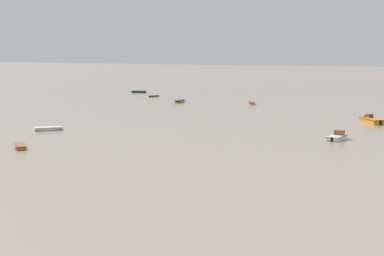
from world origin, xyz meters
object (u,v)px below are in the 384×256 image
at_px(motorboat_moored_0, 339,137).
at_px(rowboat_moored_9, 20,147).
at_px(rowboat_moored_3, 139,92).
at_px(rowboat_moored_6, 48,129).
at_px(rowboat_moored_7, 251,103).
at_px(motorboat_moored_2, 370,121).
at_px(rowboat_moored_5, 180,102).
at_px(rowboat_moored_0, 154,96).

bearing_deg(motorboat_moored_0, rowboat_moored_9, 132.67).
bearing_deg(rowboat_moored_9, motorboat_moored_0, 79.75).
bearing_deg(rowboat_moored_9, rowboat_moored_3, 156.05).
bearing_deg(rowboat_moored_6, rowboat_moored_7, 31.48).
relative_size(motorboat_moored_0, rowboat_moored_3, 0.94).
xyz_separation_m(motorboat_moored_2, rowboat_moored_5, (-43.15, 16.82, -0.09)).
bearing_deg(rowboat_moored_3, rowboat_moored_5, -51.99).
distance_m(rowboat_moored_3, motorboat_moored_2, 76.87).
relative_size(rowboat_moored_3, rowboat_moored_5, 1.03).
relative_size(rowboat_moored_7, rowboat_moored_9, 1.24).
xyz_separation_m(rowboat_moored_5, rowboat_moored_7, (15.01, 3.44, -0.01)).
bearing_deg(rowboat_moored_9, rowboat_moored_6, 161.41).
xyz_separation_m(rowboat_moored_0, rowboat_moored_5, (13.26, -10.70, 0.05)).
relative_size(rowboat_moored_3, rowboat_moored_7, 1.06).
bearing_deg(rowboat_moored_7, rowboat_moored_9, -29.98).
height_order(rowboat_moored_3, rowboat_moored_5, rowboat_moored_3).
relative_size(rowboat_moored_0, rowboat_moored_9, 0.97).
xyz_separation_m(rowboat_moored_0, motorboat_moored_2, (56.41, -27.52, 0.14)).
bearing_deg(motorboat_moored_2, rowboat_moored_5, 32.13).
distance_m(motorboat_moored_0, rowboat_moored_9, 38.21).
relative_size(rowboat_moored_6, rowboat_moored_9, 1.15).
xyz_separation_m(motorboat_moored_2, rowboat_moored_6, (-37.34, -30.36, -0.10)).
bearing_deg(rowboat_moored_3, rowboat_moored_0, -53.82).
distance_m(rowboat_moored_7, rowboat_moored_9, 63.57).
bearing_deg(rowboat_moored_5, rowboat_moored_6, -1.81).
bearing_deg(rowboat_moored_9, rowboat_moored_7, 129.67).
bearing_deg(rowboat_moored_9, rowboat_moored_0, 151.76).
distance_m(rowboat_moored_5, rowboat_moored_7, 15.40).
height_order(rowboat_moored_5, rowboat_moored_9, rowboat_moored_5).
xyz_separation_m(rowboat_moored_0, motorboat_moored_0, (56.48, -46.99, 0.11)).
height_order(rowboat_moored_3, rowboat_moored_6, rowboat_moored_3).
distance_m(motorboat_moored_2, rowboat_moored_6, 48.13).
bearing_deg(rowboat_moored_7, rowboat_moored_0, -132.89).
bearing_deg(motorboat_moored_0, rowboat_moored_6, 110.33).
xyz_separation_m(rowboat_moored_7, rowboat_moored_9, (-1.67, -63.55, -0.03)).
distance_m(motorboat_moored_0, rowboat_moored_6, 38.96).
distance_m(rowboat_moored_6, rowboat_moored_9, 14.97).
height_order(motorboat_moored_2, rowboat_moored_9, motorboat_moored_2).
height_order(motorboat_moored_2, rowboat_moored_7, motorboat_moored_2).
xyz_separation_m(motorboat_moored_0, rowboat_moored_9, (-29.87, -23.83, -0.09)).
height_order(rowboat_moored_0, rowboat_moored_5, rowboat_moored_5).
distance_m(rowboat_moored_3, rowboat_moored_5, 31.61).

